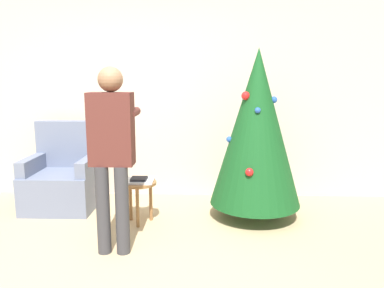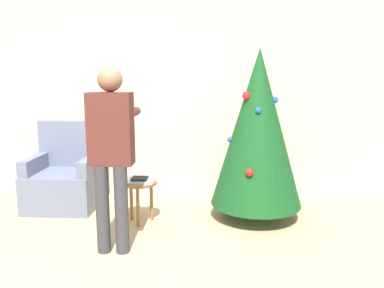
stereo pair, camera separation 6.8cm
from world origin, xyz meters
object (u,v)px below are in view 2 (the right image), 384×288
(armchair, at_px, (66,178))
(christmas_tree, at_px, (258,128))
(side_stool, at_px, (140,189))
(person_standing, at_px, (111,145))

(armchair, bearing_deg, christmas_tree, -6.71)
(christmas_tree, distance_m, side_stool, 1.42)
(christmas_tree, distance_m, armchair, 2.37)
(christmas_tree, bearing_deg, armchair, 173.29)
(side_stool, bearing_deg, christmas_tree, 9.72)
(person_standing, bearing_deg, christmas_tree, 32.36)
(armchair, distance_m, side_stool, 1.11)
(person_standing, xyz_separation_m, side_stool, (0.11, 0.65, -0.60))
(christmas_tree, height_order, side_stool, christmas_tree)
(christmas_tree, xyz_separation_m, person_standing, (-1.36, -0.86, -0.04))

